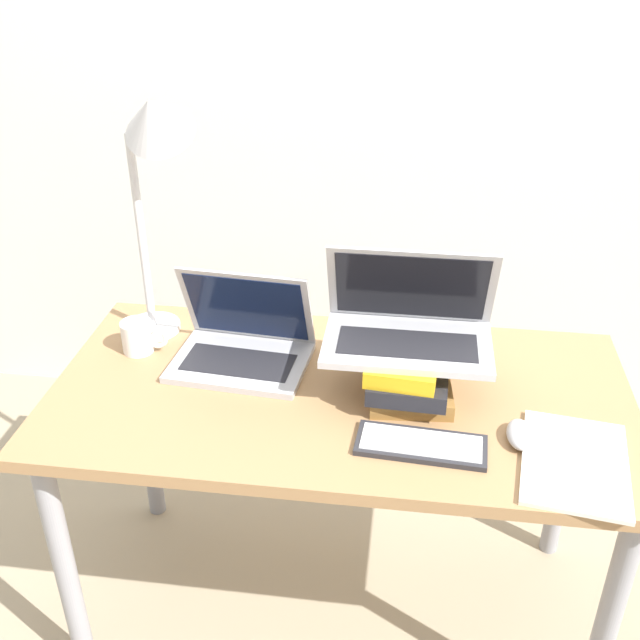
# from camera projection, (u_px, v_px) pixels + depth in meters

# --- Properties ---
(wall_back) EXTENTS (8.00, 0.05, 2.70)m
(wall_back) POSITION_uv_depth(u_px,v_px,m) (379.00, 26.00, 2.21)
(wall_back) COLOR silver
(wall_back) RESTS_ON ground_plane
(desk) EXTENTS (1.32, 0.67, 0.71)m
(desk) POSITION_uv_depth(u_px,v_px,m) (340.00, 420.00, 1.75)
(desk) COLOR #9E754C
(desk) RESTS_ON ground_plane
(laptop_left) EXTENTS (0.33, 0.26, 0.23)m
(laptop_left) POSITION_uv_depth(u_px,v_px,m) (243.00, 344.00, 1.79)
(laptop_left) COLOR #B2B2B7
(laptop_left) RESTS_ON desk
(book_stack) EXTENTS (0.20, 0.29, 0.11)m
(book_stack) POSITION_uv_depth(u_px,v_px,m) (408.00, 369.00, 1.68)
(book_stack) COLOR olive
(book_stack) RESTS_ON desk
(laptop_on_books) EXTENTS (0.37, 0.23, 0.22)m
(laptop_on_books) POSITION_uv_depth(u_px,v_px,m) (409.00, 325.00, 1.64)
(laptop_on_books) COLOR #B2B2B7
(laptop_on_books) RESTS_ON book_stack
(wireless_keyboard) EXTENTS (0.27, 0.12, 0.01)m
(wireless_keyboard) POSITION_uv_depth(u_px,v_px,m) (421.00, 445.00, 1.52)
(wireless_keyboard) COLOR #28282D
(wireless_keyboard) RESTS_ON desk
(mouse) EXTENTS (0.06, 0.10, 0.03)m
(mouse) POSITION_uv_depth(u_px,v_px,m) (520.00, 434.00, 1.54)
(mouse) COLOR #B2B2B7
(mouse) RESTS_ON desk
(notepad) EXTENTS (0.24, 0.32, 0.01)m
(notepad) POSITION_uv_depth(u_px,v_px,m) (575.00, 463.00, 1.48)
(notepad) COLOR white
(notepad) RESTS_ON desk
(mug) EXTENTS (0.12, 0.08, 0.08)m
(mug) POSITION_uv_depth(u_px,v_px,m) (139.00, 337.00, 1.83)
(mug) COLOR white
(mug) RESTS_ON desk
(desk_lamp) EXTENTS (0.23, 0.20, 0.65)m
(desk_lamp) POSITION_uv_depth(u_px,v_px,m) (153.00, 148.00, 1.66)
(desk_lamp) COLOR silver
(desk_lamp) RESTS_ON desk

